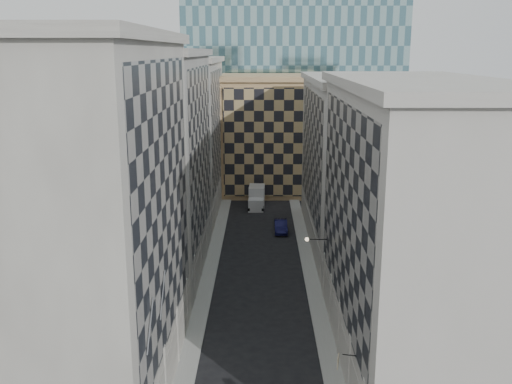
{
  "coord_description": "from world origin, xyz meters",
  "views": [
    {
      "loc": [
        0.1,
        -24.2,
        22.48
      ],
      "look_at": [
        -0.25,
        14.57,
        12.87
      ],
      "focal_mm": 40.0,
      "sensor_mm": 36.0,
      "label": 1
    }
  ],
  "objects": [
    {
      "name": "sidewalk_west",
      "position": [
        -5.25,
        30.0,
        0.07
      ],
      "size": [
        1.5,
        100.0,
        0.15
      ],
      "primitive_type": "cube",
      "color": "gray",
      "rests_on": "ground"
    },
    {
      "name": "sidewalk_east",
      "position": [
        5.25,
        30.0,
        0.07
      ],
      "size": [
        1.5,
        100.0,
        0.15
      ],
      "primitive_type": "cube",
      "color": "gray",
      "rests_on": "ground"
    },
    {
      "name": "bldg_left_a",
      "position": [
        -10.88,
        11.0,
        11.82
      ],
      "size": [
        10.8,
        22.8,
        23.7
      ],
      "color": "gray",
      "rests_on": "ground"
    },
    {
      "name": "bldg_left_b",
      "position": [
        -10.88,
        33.0,
        11.32
      ],
      "size": [
        10.8,
        22.8,
        22.7
      ],
      "color": "gray",
      "rests_on": "ground"
    },
    {
      "name": "bldg_left_c",
      "position": [
        -10.88,
        55.0,
        10.83
      ],
      "size": [
        10.8,
        22.8,
        21.7
      ],
      "color": "gray",
      "rests_on": "ground"
    },
    {
      "name": "bldg_right_a",
      "position": [
        10.88,
        15.0,
        10.32
      ],
      "size": [
        10.8,
        26.8,
        20.7
      ],
      "color": "#ACA89E",
      "rests_on": "ground"
    },
    {
      "name": "bldg_right_b",
      "position": [
        10.89,
        42.0,
        9.85
      ],
      "size": [
        10.8,
        28.8,
        19.7
      ],
      "color": "#ACA89E",
      "rests_on": "ground"
    },
    {
      "name": "tan_block",
      "position": [
        2.0,
        67.9,
        9.44
      ],
      "size": [
        16.8,
        14.8,
        18.8
      ],
      "color": "#A58057",
      "rests_on": "ground"
    },
    {
      "name": "church_tower",
      "position": [
        0.0,
        82.0,
        26.95
      ],
      "size": [
        7.2,
        7.2,
        51.5
      ],
      "color": "#292520",
      "rests_on": "ground"
    },
    {
      "name": "flagpoles_left",
      "position": [
        -5.9,
        6.0,
        8.0
      ],
      "size": [
        0.1,
        6.33,
        2.33
      ],
      "color": "gray",
      "rests_on": "ground"
    },
    {
      "name": "bracket_lamp",
      "position": [
        4.38,
        24.0,
        6.2
      ],
      "size": [
        1.98,
        0.36,
        0.36
      ],
      "color": "black",
      "rests_on": "ground"
    },
    {
      "name": "box_truck",
      "position": [
        -0.54,
        57.16,
        1.33
      ],
      "size": [
        2.45,
        5.66,
        3.07
      ],
      "rotation": [
        0.0,
        0.0,
        -0.03
      ],
      "color": "silver",
      "rests_on": "ground"
    },
    {
      "name": "dark_car",
      "position": [
        2.64,
        45.34,
        0.76
      ],
      "size": [
        1.64,
        4.63,
        1.52
      ],
      "primitive_type": "imported",
      "rotation": [
        0.0,
        0.0,
        0.01
      ],
      "color": "#11113E",
      "rests_on": "ground"
    },
    {
      "name": "shop_sign",
      "position": [
        4.95,
        7.55,
        3.83
      ],
      "size": [
        1.25,
        0.76,
        0.85
      ],
      "rotation": [
        0.0,
        0.0,
        -0.22
      ],
      "color": "black",
      "rests_on": "ground"
    }
  ]
}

